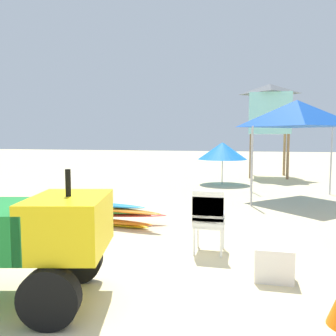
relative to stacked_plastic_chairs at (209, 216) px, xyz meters
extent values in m
plane|color=beige|center=(-0.58, -1.37, -0.60)|extent=(80.00, 80.00, 0.00)
cube|color=yellow|center=(-1.32, -1.98, 0.30)|extent=(1.03, 1.25, 0.60)
cylinder|color=black|center=(-1.32, -1.98, 0.75)|extent=(0.07, 0.07, 0.30)
cylinder|color=black|center=(-1.49, -1.45, -0.30)|extent=(0.63, 0.31, 0.60)
cylinder|color=black|center=(-1.24, -2.53, -0.30)|extent=(0.63, 0.31, 0.60)
cube|color=white|center=(0.00, 0.10, -0.16)|extent=(0.48, 0.48, 0.04)
cube|color=white|center=(0.00, -0.12, 0.04)|extent=(0.48, 0.04, 0.40)
cube|color=white|center=(0.00, 0.10, -0.07)|extent=(0.48, 0.48, 0.04)
cube|color=white|center=(0.00, -0.12, 0.13)|extent=(0.48, 0.04, 0.40)
cube|color=white|center=(0.00, 0.10, 0.02)|extent=(0.48, 0.48, 0.04)
cube|color=white|center=(0.00, -0.12, 0.22)|extent=(0.48, 0.04, 0.40)
cylinder|color=white|center=(0.21, 0.31, -0.39)|extent=(0.04, 0.04, 0.42)
cylinder|color=white|center=(-0.21, 0.31, -0.39)|extent=(0.04, 0.04, 0.42)
cylinder|color=white|center=(0.21, -0.11, -0.39)|extent=(0.04, 0.04, 0.42)
cylinder|color=white|center=(-0.21, -0.11, -0.39)|extent=(0.04, 0.04, 0.42)
ellipsoid|color=yellow|center=(-2.41, 1.35, -0.56)|extent=(2.23, 0.61, 0.08)
ellipsoid|color=orange|center=(-2.25, 1.20, -0.48)|extent=(2.11, 0.48, 0.08)
ellipsoid|color=red|center=(-2.33, 1.41, -0.40)|extent=(2.58, 0.68, 0.08)
ellipsoid|color=green|center=(-2.33, 1.31, -0.32)|extent=(1.97, 0.67, 0.08)
ellipsoid|color=orange|center=(-2.26, 1.27, -0.24)|extent=(2.54, 0.84, 0.08)
ellipsoid|color=#268CCC|center=(-2.39, 1.28, -0.16)|extent=(2.03, 0.53, 0.08)
cylinder|color=#B2B2B7|center=(0.68, 4.11, 0.46)|extent=(0.05, 0.05, 2.13)
cylinder|color=#B2B2B7|center=(0.68, 6.57, 0.46)|extent=(0.05, 0.05, 2.13)
cylinder|color=#B2B2B7|center=(3.14, 6.57, 0.46)|extent=(0.05, 0.05, 2.13)
pyramid|color=#144CB2|center=(1.91, 5.34, 1.91)|extent=(2.46, 2.46, 0.77)
cylinder|color=olive|center=(0.67, 10.45, 0.38)|extent=(0.12, 0.12, 1.96)
cylinder|color=olive|center=(2.23, 10.45, 0.38)|extent=(0.12, 0.12, 1.96)
cylinder|color=olive|center=(0.67, 12.01, 0.38)|extent=(0.12, 0.12, 1.96)
cylinder|color=olive|center=(2.23, 12.01, 0.38)|extent=(0.12, 0.12, 1.96)
cube|color=#98E6DD|center=(1.45, 11.23, 2.26)|extent=(1.80, 1.80, 1.80)
pyramid|color=#4C5156|center=(1.45, 11.23, 3.38)|extent=(1.98, 1.98, 0.45)
cylinder|color=beige|center=(-0.41, 8.33, 0.21)|extent=(0.04, 0.04, 1.63)
cone|color=blue|center=(-0.41, 8.33, 0.69)|extent=(1.91, 1.91, 0.67)
cube|color=white|center=(0.94, -0.83, -0.39)|extent=(0.48, 0.37, 0.44)
camera|label=1|loc=(0.60, -5.43, 1.25)|focal=37.52mm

